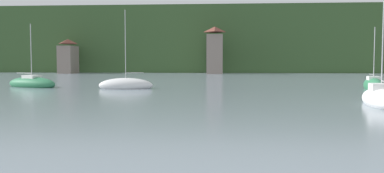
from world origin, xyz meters
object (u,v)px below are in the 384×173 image
object	(u,v)px
shore_building_westcentral	(215,51)
sailboat_mid_6	(381,99)
sailboat_far_5	(373,85)
shore_building_west	(68,57)
sailboat_far_4	(32,84)
sailboat_far_3	(126,85)

from	to	relation	value
shore_building_westcentral	sailboat_mid_6	bearing A→B (deg)	-78.18
sailboat_far_5	sailboat_mid_6	distance (m)	17.05
shore_building_west	sailboat_far_4	bearing A→B (deg)	-74.09
sailboat_far_4	sailboat_mid_6	size ratio (longest dim) A/B	0.90
shore_building_westcentral	sailboat_far_3	distance (m)	51.43
sailboat_far_5	sailboat_mid_6	world-z (taller)	sailboat_mid_6
sailboat_far_5	sailboat_mid_6	size ratio (longest dim) A/B	0.82
sailboat_far_3	sailboat_far_4	size ratio (longest dim) A/B	1.16
shore_building_westcentral	sailboat_far_3	size ratio (longest dim) A/B	1.15
sailboat_far_3	sailboat_far_4	world-z (taller)	sailboat_far_3
sailboat_far_4	sailboat_mid_6	bearing A→B (deg)	-3.69
shore_building_west	sailboat_far_3	size ratio (longest dim) A/B	0.87
shore_building_westcentral	sailboat_far_3	xyz separation A→B (m)	(-8.90, -50.42, -4.86)
shore_building_west	sailboat_far_4	size ratio (longest dim) A/B	1.01
sailboat_mid_6	sailboat_far_3	bearing A→B (deg)	63.57
sailboat_far_3	sailboat_mid_6	bearing A→B (deg)	140.28
shore_building_west	sailboat_far_3	xyz separation A→B (m)	(25.92, -51.07, -3.55)
shore_building_westcentral	sailboat_far_3	bearing A→B (deg)	-100.02
shore_building_westcentral	sailboat_far_4	world-z (taller)	shore_building_westcentral
shore_building_west	sailboat_mid_6	distance (m)	82.28
sailboat_far_3	sailboat_far_5	bearing A→B (deg)	176.42
shore_building_west	sailboat_mid_6	xyz separation A→B (m)	(48.57, -66.33, -3.49)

